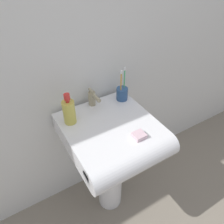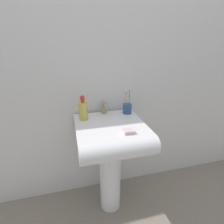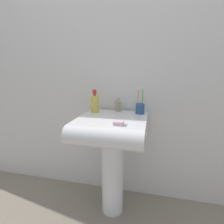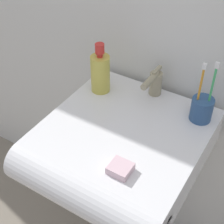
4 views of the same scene
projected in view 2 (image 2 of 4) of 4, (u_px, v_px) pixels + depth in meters
name	position (u px, v px, depth m)	size (l,w,h in m)	color
ground_plane	(110.00, 204.00, 1.57)	(6.00, 6.00, 0.00)	gray
wall_back	(101.00, 63.00, 1.38)	(5.00, 0.05, 2.40)	silver
sink_pedestal	(110.00, 174.00, 1.45)	(0.17, 0.17, 0.67)	white
sink_basin	(112.00, 135.00, 1.25)	(0.50, 0.55, 0.13)	white
faucet	(104.00, 108.00, 1.43)	(0.04, 0.13, 0.10)	tan
toothbrush_cup	(127.00, 108.00, 1.44)	(0.07, 0.07, 0.22)	#2D5184
soap_bottle	(83.00, 110.00, 1.31)	(0.07, 0.07, 0.19)	gold
bar_soap	(128.00, 132.00, 1.13)	(0.06, 0.06, 0.02)	silver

